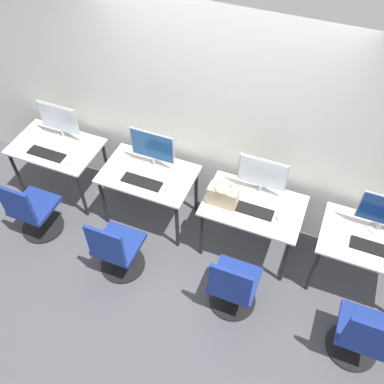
% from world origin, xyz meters
% --- Properties ---
extents(ground_plane, '(20.00, 20.00, 0.00)m').
position_xyz_m(ground_plane, '(0.00, 0.00, 0.00)').
color(ground_plane, '#4C4C51').
extents(wall_back, '(12.00, 0.05, 2.80)m').
position_xyz_m(wall_back, '(0.00, 0.78, 1.40)').
color(wall_back, silver).
rests_on(wall_back, ground_plane).
extents(desk_far_left, '(1.01, 0.66, 0.73)m').
position_xyz_m(desk_far_left, '(-1.78, 0.33, 0.64)').
color(desk_far_left, silver).
rests_on(desk_far_left, ground_plane).
extents(monitor_far_left, '(0.50, 0.17, 0.45)m').
position_xyz_m(monitor_far_left, '(-1.78, 0.50, 0.97)').
color(monitor_far_left, '#B2B2B7').
rests_on(monitor_far_left, desk_far_left).
extents(keyboard_far_left, '(0.44, 0.14, 0.02)m').
position_xyz_m(keyboard_far_left, '(-1.78, 0.17, 0.74)').
color(keyboard_far_left, black).
rests_on(keyboard_far_left, desk_far_left).
extents(mouse_far_left, '(0.06, 0.09, 0.03)m').
position_xyz_m(mouse_far_left, '(-1.49, 0.16, 0.74)').
color(mouse_far_left, silver).
rests_on(mouse_far_left, desk_far_left).
extents(office_chair_far_left, '(0.48, 0.48, 0.86)m').
position_xyz_m(office_chair_far_left, '(-1.71, -0.37, 0.34)').
color(office_chair_far_left, black).
rests_on(office_chair_far_left, ground_plane).
extents(desk_left, '(1.01, 0.66, 0.73)m').
position_xyz_m(desk_left, '(-0.59, 0.33, 0.64)').
color(desk_left, silver).
rests_on(desk_left, ground_plane).
extents(monitor_left, '(0.50, 0.17, 0.45)m').
position_xyz_m(monitor_left, '(-0.59, 0.48, 0.97)').
color(monitor_left, '#B2B2B7').
rests_on(monitor_left, desk_left).
extents(keyboard_left, '(0.44, 0.14, 0.02)m').
position_xyz_m(keyboard_left, '(-0.59, 0.18, 0.74)').
color(keyboard_left, black).
rests_on(keyboard_left, desk_left).
extents(mouse_left, '(0.06, 0.09, 0.03)m').
position_xyz_m(mouse_left, '(-0.31, 0.21, 0.74)').
color(mouse_left, silver).
rests_on(mouse_left, desk_left).
extents(office_chair_left, '(0.48, 0.48, 0.86)m').
position_xyz_m(office_chair_left, '(-0.59, -0.48, 0.34)').
color(office_chair_left, black).
rests_on(office_chair_left, ground_plane).
extents(desk_right, '(1.01, 0.66, 0.73)m').
position_xyz_m(desk_right, '(0.59, 0.33, 0.64)').
color(desk_right, silver).
rests_on(desk_right, ground_plane).
extents(monitor_right, '(0.50, 0.17, 0.45)m').
position_xyz_m(monitor_right, '(0.59, 0.53, 0.97)').
color(monitor_right, '#B2B2B7').
rests_on(monitor_right, desk_right).
extents(keyboard_right, '(0.44, 0.14, 0.02)m').
position_xyz_m(keyboard_right, '(0.59, 0.25, 0.74)').
color(keyboard_right, black).
rests_on(keyboard_right, desk_right).
extents(mouse_right, '(0.06, 0.09, 0.03)m').
position_xyz_m(mouse_right, '(0.87, 0.26, 0.74)').
color(mouse_right, silver).
rests_on(mouse_right, desk_right).
extents(office_chair_right, '(0.48, 0.48, 0.86)m').
position_xyz_m(office_chair_right, '(0.65, -0.43, 0.34)').
color(office_chair_right, black).
rests_on(office_chair_right, ground_plane).
extents(desk_far_right, '(1.01, 0.66, 0.73)m').
position_xyz_m(desk_far_right, '(1.78, 0.33, 0.64)').
color(desk_far_right, silver).
rests_on(desk_far_right, ground_plane).
extents(keyboard_far_right, '(0.44, 0.14, 0.02)m').
position_xyz_m(keyboard_far_right, '(1.78, 0.23, 0.74)').
color(keyboard_far_right, black).
rests_on(keyboard_far_right, desk_far_right).
extents(office_chair_far_right, '(0.48, 0.48, 0.86)m').
position_xyz_m(office_chair_far_right, '(1.86, -0.47, 0.34)').
color(office_chair_far_right, black).
rests_on(office_chair_far_right, ground_plane).
extents(handbag, '(0.30, 0.18, 0.25)m').
position_xyz_m(handbag, '(0.29, 0.23, 0.84)').
color(handbag, tan).
rests_on(handbag, desk_right).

